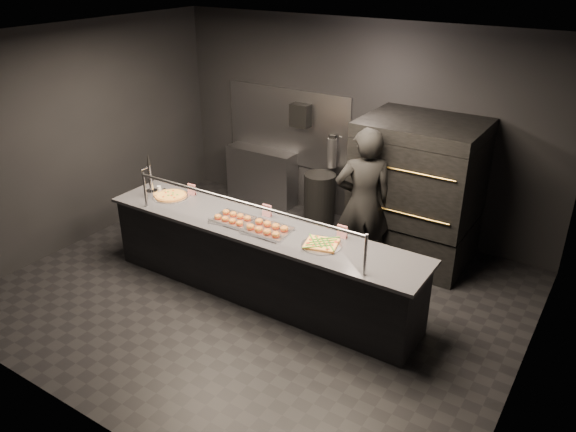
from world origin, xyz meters
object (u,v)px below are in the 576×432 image
object	(u,v)px
pizza_oven	(417,191)
trash_bin	(319,199)
round_pizza	(171,196)
fire_extinguisher	(332,152)
slider_tray_b	(267,229)
service_counter	(259,260)
towel_dispenser	(301,115)
beer_tap	(151,185)
slider_tray_a	(233,219)
worker	(363,204)
prep_shelf	(262,175)
square_pizza	(321,244)

from	to	relation	value
pizza_oven	trash_bin	distance (m)	1.69
round_pizza	fire_extinguisher	bearing A→B (deg)	64.66
round_pizza	slider_tray_b	bearing A→B (deg)	-4.57
service_counter	towel_dispenser	xyz separation A→B (m)	(-0.90, 2.39, 1.09)
beer_tap	slider_tray_a	size ratio (longest dim) A/B	1.12
round_pizza	slider_tray_a	bearing A→B (deg)	-6.33
fire_extinguisher	worker	world-z (taller)	worker
prep_shelf	worker	distance (m)	2.72
beer_tap	slider_tray_a	bearing A→B (deg)	0.08
pizza_oven	beer_tap	distance (m)	3.46
slider_tray_b	trash_bin	bearing A→B (deg)	104.12
slider_tray_a	slider_tray_b	xyz separation A→B (m)	(0.50, -0.01, 0.00)
service_counter	slider_tray_a	distance (m)	0.59
slider_tray_a	square_pizza	distance (m)	1.19
slider_tray_b	prep_shelf	bearing A→B (deg)	126.63
service_counter	prep_shelf	bearing A→B (deg)	124.59
fire_extinguisher	worker	distance (m)	1.71
fire_extinguisher	trash_bin	bearing A→B (deg)	-95.95
square_pizza	trash_bin	xyz separation A→B (m)	(-1.23, 2.12, -0.54)
service_counter	trash_bin	distance (m)	2.14
service_counter	round_pizza	size ratio (longest dim) A/B	8.70
prep_shelf	fire_extinguisher	bearing A→B (deg)	3.66
beer_tap	worker	world-z (taller)	worker
fire_extinguisher	beer_tap	xyz separation A→B (m)	(-1.31, -2.45, 0.03)
prep_shelf	beer_tap	xyz separation A→B (m)	(-0.06, -2.37, 0.64)
slider_tray_b	worker	size ratio (longest dim) A/B	0.28
round_pizza	worker	xyz separation A→B (m)	(2.24, 1.05, 0.04)
slider_tray_b	worker	world-z (taller)	worker
prep_shelf	slider_tray_b	size ratio (longest dim) A/B	2.18
fire_extinguisher	worker	xyz separation A→B (m)	(1.14, -1.27, -0.08)
trash_bin	beer_tap	bearing A→B (deg)	-120.66
pizza_oven	slider_tray_a	world-z (taller)	pizza_oven
service_counter	beer_tap	size ratio (longest dim) A/B	6.98
prep_shelf	towel_dispenser	bearing A→B (deg)	5.71
round_pizza	trash_bin	distance (m)	2.36
service_counter	fire_extinguisher	xyz separation A→B (m)	(-0.35, 2.40, 0.60)
slider_tray_b	trash_bin	distance (m)	2.29
fire_extinguisher	slider_tray_a	size ratio (longest dim) A/B	0.96
beer_tap	trash_bin	distance (m)	2.60
service_counter	trash_bin	size ratio (longest dim) A/B	5.18
beer_tap	worker	bearing A→B (deg)	25.64
slider_tray_a	pizza_oven	bearing A→B (deg)	51.64
slider_tray_b	trash_bin	xyz separation A→B (m)	(-0.54, 2.16, -0.56)
towel_dispenser	worker	xyz separation A→B (m)	(1.69, -1.26, -0.57)
square_pizza	trash_bin	distance (m)	2.51
prep_shelf	slider_tray_b	bearing A→B (deg)	-53.37
trash_bin	towel_dispenser	bearing A→B (deg)	151.48
trash_bin	worker	size ratio (longest dim) A/B	0.41
slider_tray_a	trash_bin	distance (m)	2.22
towel_dispenser	slider_tray_a	bearing A→B (deg)	-77.05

